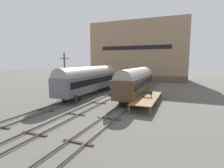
# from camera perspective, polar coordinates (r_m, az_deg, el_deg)

# --- Properties ---
(ground_plane) EXTENTS (200.00, 200.00, 0.00)m
(ground_plane) POSITION_cam_1_polar(r_m,az_deg,el_deg) (28.68, -1.95, -4.98)
(ground_plane) COLOR #56544F
(track_left) EXTENTS (2.60, 60.00, 0.26)m
(track_left) POSITION_cam_1_polar(r_m,az_deg,el_deg) (30.62, -9.39, -4.01)
(track_left) COLOR #4C4742
(track_left) RESTS_ON ground
(track_middle) EXTENTS (2.60, 60.00, 0.26)m
(track_middle) POSITION_cam_1_polar(r_m,az_deg,el_deg) (28.65, -1.95, -4.70)
(track_middle) COLOR #4C4742
(track_middle) RESTS_ON ground
(track_right) EXTENTS (2.60, 60.00, 0.26)m
(track_right) POSITION_cam_1_polar(r_m,az_deg,el_deg) (27.24, 6.44, -5.38)
(track_right) COLOR #4C4742
(track_right) RESTS_ON ground
(train_car_brown) EXTENTS (2.93, 15.34, 5.05)m
(train_car_brown) POSITION_cam_1_polar(r_m,az_deg,el_deg) (29.39, 7.94, 0.92)
(train_car_brown) COLOR black
(train_car_brown) RESTS_ON ground
(train_car_grey) EXTENTS (3.13, 18.07, 5.24)m
(train_car_grey) POSITION_cam_1_polar(r_m,az_deg,el_deg) (32.34, -7.21, 1.68)
(train_car_grey) COLOR black
(train_car_grey) RESTS_ON ground
(station_platform) EXTENTS (2.74, 10.58, 1.14)m
(station_platform) POSITION_cam_1_polar(r_m,az_deg,el_deg) (25.25, 11.60, -4.40)
(station_platform) COLOR brown
(station_platform) RESTS_ON ground
(bench) EXTENTS (1.40, 0.40, 0.91)m
(bench) POSITION_cam_1_polar(r_m,az_deg,el_deg) (25.31, 11.42, -3.03)
(bench) COLOR #2D4C33
(bench) RESTS_ON station_platform
(person_worker) EXTENTS (0.32, 0.32, 1.67)m
(person_worker) POSITION_cam_1_polar(r_m,az_deg,el_deg) (25.29, -11.68, -4.48)
(person_worker) COLOR #282833
(person_worker) RESTS_ON ground
(utility_pole) EXTENTS (1.80, 0.24, 7.55)m
(utility_pole) POSITION_cam_1_polar(r_m,az_deg,el_deg) (30.21, -15.16, 2.94)
(utility_pole) COLOR #473828
(utility_pole) RESTS_ON ground
(warehouse_building) EXTENTS (31.21, 12.13, 18.97)m
(warehouse_building) POSITION_cam_1_polar(r_m,az_deg,el_deg) (61.38, 8.87, 10.38)
(warehouse_building) COLOR brown
(warehouse_building) RESTS_ON ground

